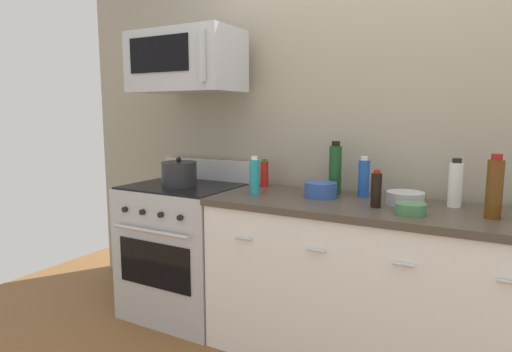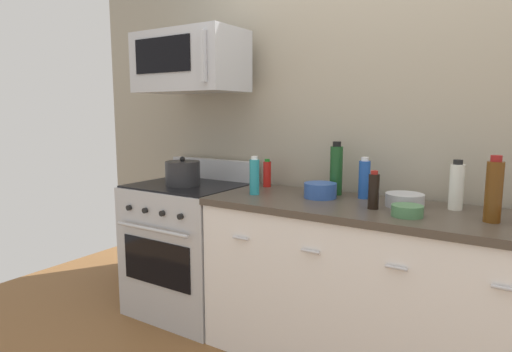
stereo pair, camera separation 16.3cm
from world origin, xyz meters
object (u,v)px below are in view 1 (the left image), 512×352
at_px(bottle_dish_soap, 254,176).
at_px(bowl_blue_mixing, 321,189).
at_px(bottle_wine_green, 335,169).
at_px(bowl_steel_prep, 405,198).
at_px(microwave, 186,62).
at_px(bottle_wine_amber, 494,188).
at_px(bottle_soy_sauce_dark, 376,190).
at_px(bottle_soda_blue, 364,178).
at_px(bowl_green_glaze, 411,208).
at_px(range_oven, 186,248).
at_px(bottle_hot_sauce_red, 265,174).
at_px(stockpot, 179,174).
at_px(bottle_vinegar_white, 455,184).

distance_m(bottle_dish_soap, bowl_blue_mixing, 0.41).
distance_m(bottle_wine_green, bowl_steel_prep, 0.47).
height_order(microwave, bottle_wine_amber, microwave).
bearing_deg(bottle_wine_amber, bottle_soy_sauce_dark, -177.37).
height_order(bottle_soda_blue, bowl_blue_mixing, bottle_soda_blue).
distance_m(bottle_wine_amber, bottle_soda_blue, 0.71).
bearing_deg(bottle_wine_green, bowl_blue_mixing, -104.07).
xyz_separation_m(bottle_soda_blue, bowl_green_glaze, (0.32, -0.32, -0.09)).
distance_m(microwave, bottle_soda_blue, 1.39).
bearing_deg(microwave, range_oven, -90.29).
bearing_deg(range_oven, bottle_hot_sauce_red, 23.13).
distance_m(bottle_soy_sauce_dark, bowl_blue_mixing, 0.38).
bearing_deg(bowl_steel_prep, bottle_wine_green, 164.42).
relative_size(bottle_soda_blue, bowl_blue_mixing, 1.27).
bearing_deg(bottle_wine_green, bottle_soda_blue, -7.36).
bearing_deg(stockpot, bottle_soda_blue, 11.23).
height_order(bottle_wine_amber, bowl_blue_mixing, bottle_wine_amber).
bearing_deg(bottle_dish_soap, bowl_green_glaze, -4.44).
bearing_deg(bottle_soy_sauce_dark, microwave, 175.41).
bearing_deg(stockpot, bottle_dish_soap, -0.73).
distance_m(range_oven, bottle_soda_blue, 1.33).
bearing_deg(bottle_soy_sauce_dark, range_oven, 177.34).
height_order(bottle_dish_soap, bowl_steel_prep, bottle_dish_soap).
height_order(bottle_dish_soap, bowl_blue_mixing, bottle_dish_soap).
xyz_separation_m(bottle_dish_soap, bottle_soda_blue, (0.60, 0.24, 0.00)).
bearing_deg(bowl_blue_mixing, bottle_dish_soap, -162.28).
xyz_separation_m(bottle_vinegar_white, bottle_dish_soap, (-1.10, -0.22, -0.01)).
distance_m(bottle_hot_sauce_red, bottle_wine_amber, 1.38).
bearing_deg(bottle_soy_sauce_dark, bottle_hot_sauce_red, 161.13).
distance_m(microwave, stockpot, 0.75).
height_order(range_oven, bottle_wine_amber, bottle_wine_amber).
bearing_deg(bowl_green_glaze, bottle_wine_green, 146.31).
distance_m(bottle_hot_sauce_red, bottle_soy_sauce_dark, 0.86).
height_order(range_oven, bottle_soda_blue, bottle_soda_blue).
distance_m(microwave, bottle_vinegar_white, 1.83).
bearing_deg(bottle_hot_sauce_red, bowl_steel_prep, -8.11).
bearing_deg(bowl_steel_prep, bottle_vinegar_white, 16.57).
distance_m(range_oven, bowl_blue_mixing, 1.09).
distance_m(bottle_hot_sauce_red, bowl_green_glaze, 1.07).
relative_size(bottle_dish_soap, bowl_green_glaze, 1.57).
xyz_separation_m(bottle_hot_sauce_red, bowl_green_glaze, (1.01, -0.35, -0.06)).
bearing_deg(bottle_soda_blue, microwave, -173.38).
distance_m(range_oven, bottle_soy_sauce_dark, 1.43).
bearing_deg(bottle_hot_sauce_red, microwave, -161.26).
bearing_deg(bottle_wine_amber, stockpot, -179.48).
bearing_deg(range_oven, bowl_steel_prep, 3.30).
bearing_deg(range_oven, bottle_dish_soap, -5.90).
relative_size(bowl_green_glaze, bowl_blue_mixing, 0.79).
relative_size(bottle_hot_sauce_red, bottle_wine_amber, 0.61).
bearing_deg(bottle_dish_soap, bottle_hot_sauce_red, 105.88).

